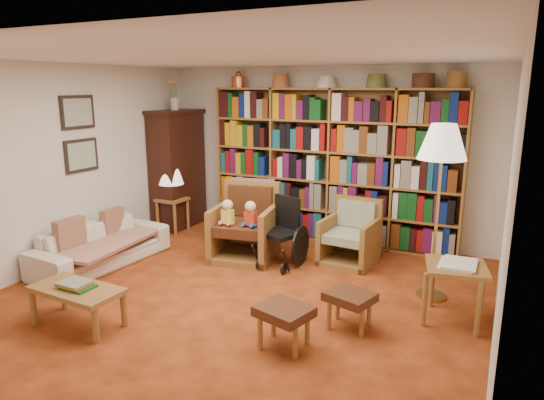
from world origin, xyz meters
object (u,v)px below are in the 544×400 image
Objects in this scene: sofa at (101,245)px; coffee_table at (77,293)px; armchair_leather at (248,227)px; floor_lamp at (442,149)px; armchair_sage at (351,238)px; side_table_papers at (456,274)px; wheelchair at (283,234)px; footstool_a at (284,314)px; footstool_b at (350,299)px; side_table_lamp at (172,206)px.

sofa reaches higher than coffee_table.
armchair_leather is 2.70m from floor_lamp.
armchair_sage is at bearing 147.56° from floor_lamp.
side_table_papers is (4.18, 0.36, 0.23)m from sofa.
wheelchair is 1.33× the size of side_table_papers.
footstool_a is 1.05× the size of footstool_b.
side_table_lamp reaches higher than footstool_b.
armchair_sage is 1.85m from floor_lamp.
floor_lamp reaches higher than armchair_sage.
coffee_table is at bearing -138.38° from sofa.
wheelchair is at bearing -58.67° from sofa.
wheelchair is 1.64× the size of footstool_a.
side_table_papers reaches higher than footstool_b.
side_table_lamp reaches higher than coffee_table.
sofa is 3.02m from footstool_a.
wheelchair reaches higher than side_table_papers.
side_table_papers reaches higher than coffee_table.
wheelchair is (-0.75, -0.47, 0.08)m from armchair_sage.
footstool_b is (-0.86, -0.57, -0.20)m from side_table_papers.
floor_lamp reaches higher than wheelchair.
side_table_lamp is at bearing 163.90° from side_table_papers.
floor_lamp reaches higher than side_table_papers.
footstool_b is at bearing -119.51° from floor_lamp.
sofa is 2.31m from wheelchair.
footstool_a is at bearing -137.66° from side_table_papers.
footstool_b is 2.56m from coffee_table.
armchair_leather is 0.54m from wheelchair.
sofa is 3.57× the size of footstool_b.
armchair_leather is 2.78m from side_table_papers.
side_table_lamp is at bearing 163.57° from armchair_leather.
wheelchair reaches higher than armchair_sage.
floor_lamp reaches higher than coffee_table.
floor_lamp is at bearing 36.11° from coffee_table.
sofa is at bearing -143.39° from armchair_leather.
floor_lamp is (2.40, -0.29, 1.20)m from armchair_leather.
sofa reaches higher than footstool_b.
wheelchair is at bearing -6.11° from armchair_leather.
armchair_sage is 0.94× the size of wheelchair.
footstool_b is at bearing 54.93° from footstool_a.
armchair_leather reaches higher than coffee_table.
footstool_b is (0.53, -1.75, -0.02)m from armchair_sage.
footstool_a is at bearing -64.92° from wheelchair.
side_table_lamp is 1.68m from armchair_leather.
coffee_table is (1.00, -1.30, 0.07)m from sofa.
side_table_lamp reaches higher than sofa.
footstool_a reaches higher than footstool_b.
side_table_papers reaches higher than footstool_a.
side_table_papers is (4.28, -1.24, 0.09)m from side_table_lamp.
side_table_lamp is 0.82× the size of side_table_papers.
floor_lamp is 2.89× the size of side_table_papers.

